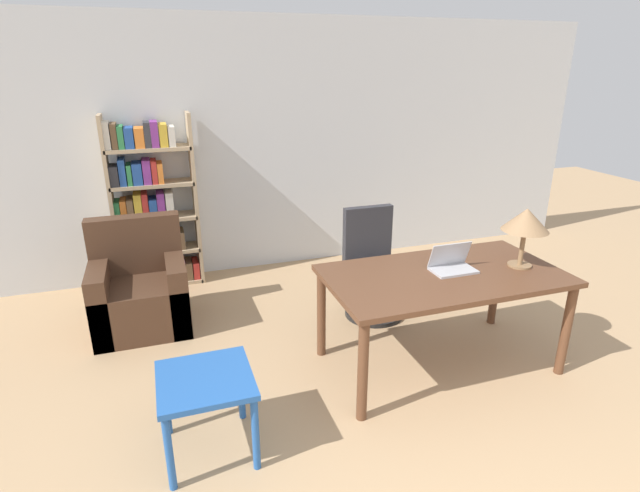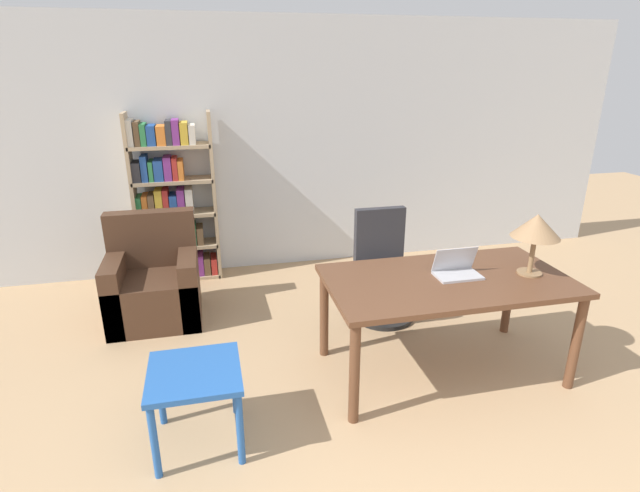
{
  "view_description": "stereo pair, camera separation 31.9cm",
  "coord_description": "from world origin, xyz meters",
  "px_view_note": "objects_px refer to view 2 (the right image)",
  "views": [
    {
      "loc": [
        -1.16,
        -0.84,
        2.23
      ],
      "look_at": [
        -0.11,
        2.27,
        1.02
      ],
      "focal_mm": 28.0,
      "sensor_mm": 36.0,
      "label": 1
    },
    {
      "loc": [
        -0.85,
        -0.93,
        2.23
      ],
      "look_at": [
        -0.11,
        2.27,
        1.02
      ],
      "focal_mm": 28.0,
      "sensor_mm": 36.0,
      "label": 2
    }
  ],
  "objects_px": {
    "table_lamp": "(536,227)",
    "bookshelf": "(171,206)",
    "office_chair": "(383,270)",
    "armchair": "(154,286)",
    "side_table_blue": "(195,383)",
    "laptop": "(457,269)",
    "desk": "(447,289)"
  },
  "relations": [
    {
      "from": "desk",
      "to": "armchair",
      "type": "xyz_separation_m",
      "value": [
        -2.18,
        1.36,
        -0.36
      ]
    },
    {
      "from": "desk",
      "to": "bookshelf",
      "type": "xyz_separation_m",
      "value": [
        -2.02,
        2.27,
        0.14
      ]
    },
    {
      "from": "desk",
      "to": "laptop",
      "type": "height_order",
      "value": "laptop"
    },
    {
      "from": "table_lamp",
      "to": "bookshelf",
      "type": "relative_size",
      "value": 0.26
    },
    {
      "from": "desk",
      "to": "bookshelf",
      "type": "height_order",
      "value": "bookshelf"
    },
    {
      "from": "laptop",
      "to": "table_lamp",
      "type": "bearing_deg",
      "value": -9.5
    },
    {
      "from": "desk",
      "to": "laptop",
      "type": "relative_size",
      "value": 5.42
    },
    {
      "from": "side_table_blue",
      "to": "table_lamp",
      "type": "bearing_deg",
      "value": 7.66
    },
    {
      "from": "laptop",
      "to": "side_table_blue",
      "type": "distance_m",
      "value": 1.96
    },
    {
      "from": "armchair",
      "to": "laptop",
      "type": "bearing_deg",
      "value": -30.56
    },
    {
      "from": "bookshelf",
      "to": "side_table_blue",
      "type": "bearing_deg",
      "value": -85.27
    },
    {
      "from": "side_table_blue",
      "to": "bookshelf",
      "type": "relative_size",
      "value": 0.31
    },
    {
      "from": "office_chair",
      "to": "table_lamp",
      "type": "bearing_deg",
      "value": -53.75
    },
    {
      "from": "bookshelf",
      "to": "table_lamp",
      "type": "bearing_deg",
      "value": -41.44
    },
    {
      "from": "table_lamp",
      "to": "bookshelf",
      "type": "height_order",
      "value": "bookshelf"
    },
    {
      "from": "desk",
      "to": "armchair",
      "type": "distance_m",
      "value": 2.59
    },
    {
      "from": "laptop",
      "to": "table_lamp",
      "type": "xyz_separation_m",
      "value": [
        0.54,
        -0.09,
        0.31
      ]
    },
    {
      "from": "laptop",
      "to": "bookshelf",
      "type": "height_order",
      "value": "bookshelf"
    },
    {
      "from": "desk",
      "to": "office_chair",
      "type": "distance_m",
      "value": 1.0
    },
    {
      "from": "side_table_blue",
      "to": "bookshelf",
      "type": "height_order",
      "value": "bookshelf"
    },
    {
      "from": "side_table_blue",
      "to": "laptop",
      "type": "bearing_deg",
      "value": 12.48
    },
    {
      "from": "office_chair",
      "to": "armchair",
      "type": "relative_size",
      "value": 1.04
    },
    {
      "from": "side_table_blue",
      "to": "bookshelf",
      "type": "bearing_deg",
      "value": 94.73
    },
    {
      "from": "desk",
      "to": "armchair",
      "type": "relative_size",
      "value": 1.82
    },
    {
      "from": "office_chair",
      "to": "side_table_blue",
      "type": "height_order",
      "value": "office_chair"
    },
    {
      "from": "armchair",
      "to": "table_lamp",
      "type": "bearing_deg",
      "value": -26.96
    },
    {
      "from": "laptop",
      "to": "bookshelf",
      "type": "relative_size",
      "value": 0.18
    },
    {
      "from": "laptop",
      "to": "office_chair",
      "type": "bearing_deg",
      "value": 102.69
    },
    {
      "from": "office_chair",
      "to": "armchair",
      "type": "height_order",
      "value": "office_chair"
    },
    {
      "from": "laptop",
      "to": "armchair",
      "type": "distance_m",
      "value": 2.67
    },
    {
      "from": "office_chair",
      "to": "bookshelf",
      "type": "relative_size",
      "value": 0.56
    },
    {
      "from": "laptop",
      "to": "armchair",
      "type": "height_order",
      "value": "laptop"
    }
  ]
}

